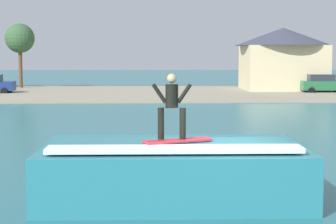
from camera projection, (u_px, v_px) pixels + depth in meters
name	position (u px, v px, depth m)	size (l,w,h in m)	color
ground_plane	(222.00, 203.00, 14.84)	(260.00, 260.00, 0.00)	#266871
wave_crest	(173.00, 170.00, 15.23)	(6.80, 4.10, 1.58)	teal
surfboard	(178.00, 141.00, 14.63)	(1.80, 1.06, 0.06)	#D8333F
surfer	(172.00, 103.00, 14.58)	(1.01, 0.32, 1.66)	black
shoreline_bank	(170.00, 93.00, 56.41)	(120.00, 22.48, 0.12)	gray
car_far_shore	(323.00, 84.00, 56.64)	(4.45, 2.02, 1.86)	#23663D
house_gabled_white	(283.00, 56.00, 60.60)	(10.00, 10.00, 6.55)	beige
tree_tall_bare	(20.00, 39.00, 63.91)	(3.23, 3.23, 7.18)	brown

